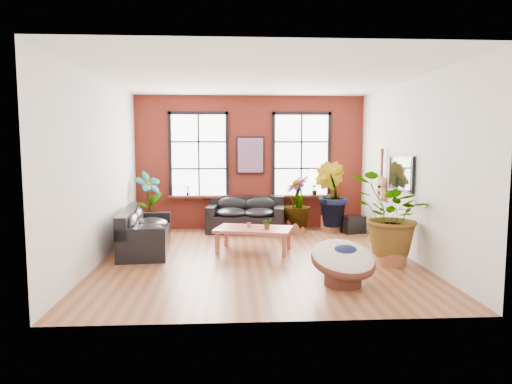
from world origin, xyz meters
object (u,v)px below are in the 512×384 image
coffee_table (254,231)px  papasan_chair (343,261)px  sofa_back (246,216)px  sofa_left (143,232)px

coffee_table → papasan_chair: size_ratio=1.39×
sofa_back → papasan_chair: size_ratio=1.65×
sofa_left → coffee_table: (2.32, -0.19, 0.04)m
sofa_back → papasan_chair: (1.39, -4.57, -0.01)m
sofa_back → sofa_left: (-2.23, -2.00, -0.00)m
sofa_left → sofa_back: bearing=-52.9°
sofa_back → papasan_chair: sofa_back is taller
coffee_table → papasan_chair: bearing=-46.6°
coffee_table → sofa_back: bearing=107.1°
sofa_left → papasan_chair: sofa_left is taller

